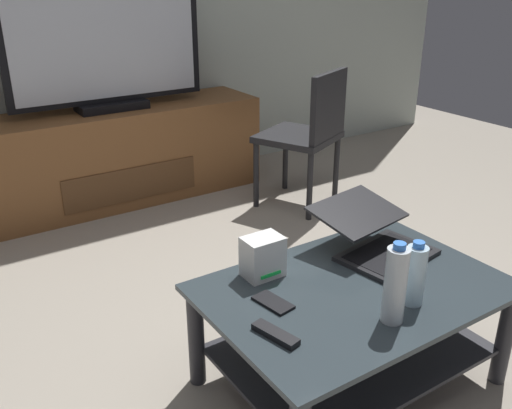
% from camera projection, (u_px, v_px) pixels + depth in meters
% --- Properties ---
extents(ground_plane, '(7.68, 7.68, 0.00)m').
position_uv_depth(ground_plane, '(291.00, 369.00, 2.17)').
color(ground_plane, '#9E9384').
extents(coffee_table, '(1.04, 0.71, 0.41)m').
position_uv_depth(coffee_table, '(352.00, 317.00, 2.00)').
color(coffee_table, '#2D383D').
rests_on(coffee_table, ground).
extents(media_cabinet, '(1.91, 0.49, 0.61)m').
position_uv_depth(media_cabinet, '(116.00, 155.00, 3.63)').
color(media_cabinet, brown).
rests_on(media_cabinet, ground).
extents(television, '(1.22, 0.20, 0.70)m').
position_uv_depth(television, '(107.00, 54.00, 3.36)').
color(television, black).
rests_on(television, media_cabinet).
extents(dining_chair, '(0.58, 0.58, 0.87)m').
position_uv_depth(dining_chair, '(309.00, 131.00, 3.45)').
color(dining_chair, black).
rests_on(dining_chair, ground).
extents(laptop, '(0.41, 0.45, 0.17)m').
position_uv_depth(laptop, '(375.00, 237.00, 2.16)').
color(laptop, black).
rests_on(laptop, coffee_table).
extents(router_box, '(0.14, 0.11, 0.15)m').
position_uv_depth(router_box, '(263.00, 257.00, 1.99)').
color(router_box, white).
rests_on(router_box, coffee_table).
extents(water_bottle_near, '(0.07, 0.07, 0.27)m').
position_uv_depth(water_bottle_near, '(395.00, 285.00, 1.71)').
color(water_bottle_near, silver).
rests_on(water_bottle_near, coffee_table).
extents(water_bottle_far, '(0.07, 0.07, 0.22)m').
position_uv_depth(water_bottle_far, '(415.00, 275.00, 1.81)').
color(water_bottle_far, silver).
rests_on(water_bottle_far, coffee_table).
extents(cell_phone, '(0.09, 0.15, 0.01)m').
position_uv_depth(cell_phone, '(273.00, 303.00, 1.84)').
color(cell_phone, black).
rests_on(cell_phone, coffee_table).
extents(tv_remote, '(0.08, 0.17, 0.02)m').
position_uv_depth(tv_remote, '(275.00, 334.00, 1.68)').
color(tv_remote, black).
rests_on(tv_remote, coffee_table).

